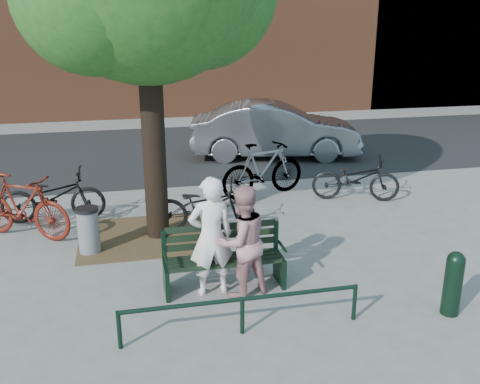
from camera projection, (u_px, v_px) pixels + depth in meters
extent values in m
plane|color=gray|center=(224.00, 288.00, 7.84)|extent=(90.00, 90.00, 0.00)
cube|color=brown|center=(147.00, 236.00, 9.68)|extent=(2.40, 2.00, 0.02)
cube|color=black|center=(170.00, 151.00, 15.72)|extent=(40.00, 7.00, 0.01)
cube|color=black|center=(166.00, 280.00, 7.60)|extent=(0.06, 0.52, 0.45)
cube|color=black|center=(164.00, 245.00, 7.67)|extent=(0.06, 0.06, 0.44)
cylinder|color=black|center=(166.00, 257.00, 7.38)|extent=(0.04, 0.36, 0.04)
cube|color=black|center=(280.00, 269.00, 7.94)|extent=(0.06, 0.52, 0.45)
cube|color=black|center=(276.00, 235.00, 8.02)|extent=(0.06, 0.06, 0.44)
cylinder|color=black|center=(282.00, 246.00, 7.72)|extent=(0.04, 0.36, 0.04)
cube|color=black|center=(224.00, 260.00, 7.70)|extent=(1.64, 0.46, 0.04)
cube|color=black|center=(221.00, 235.00, 7.82)|extent=(1.64, 0.03, 0.47)
cylinder|color=black|center=(119.00, 330.00, 6.35)|extent=(0.06, 0.06, 0.50)
cylinder|color=black|center=(242.00, 316.00, 6.65)|extent=(0.06, 0.06, 0.50)
cylinder|color=black|center=(354.00, 302.00, 6.96)|extent=(0.06, 0.06, 0.50)
cylinder|color=black|center=(242.00, 299.00, 6.58)|extent=(3.00, 0.06, 0.06)
cylinder|color=black|center=(153.00, 133.00, 9.12)|extent=(0.40, 0.40, 3.80)
imported|color=white|center=(211.00, 237.00, 7.45)|extent=(0.67, 0.48, 1.74)
imported|color=tan|center=(242.00, 242.00, 7.44)|extent=(0.94, 0.84, 1.62)
cylinder|color=black|center=(452.00, 287.00, 7.06)|extent=(0.24, 0.24, 0.78)
sphere|color=black|center=(456.00, 261.00, 6.93)|extent=(0.24, 0.24, 0.24)
cylinder|color=gray|center=(89.00, 232.00, 8.91)|extent=(0.35, 0.35, 0.74)
cylinder|color=black|center=(86.00, 210.00, 8.78)|extent=(0.39, 0.39, 0.05)
imported|color=black|center=(53.00, 196.00, 10.24)|extent=(1.97, 0.74, 1.02)
imported|color=#55150C|center=(22.00, 206.00, 9.47)|extent=(1.98, 1.47, 1.18)
imported|color=black|center=(204.00, 206.00, 9.74)|extent=(1.99, 1.06, 0.99)
imported|color=gray|center=(263.00, 169.00, 11.69)|extent=(2.09, 1.08, 1.21)
imported|color=black|center=(356.00, 178.00, 11.44)|extent=(1.96, 1.21, 0.97)
imported|color=slate|center=(275.00, 130.00, 14.89)|extent=(4.88, 2.51, 1.53)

